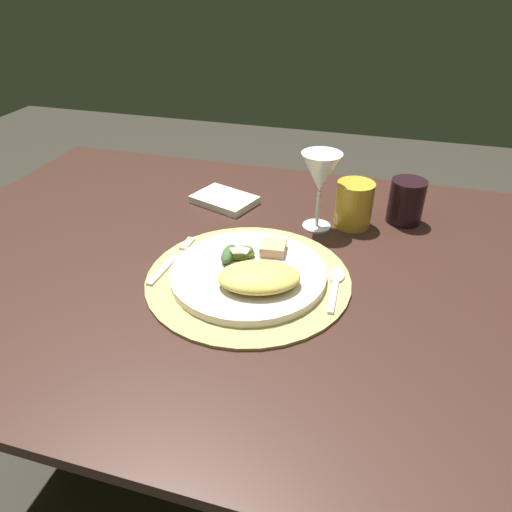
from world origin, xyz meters
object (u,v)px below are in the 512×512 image
Objects in this scene: fork at (170,262)px; spoon at (336,281)px; dining_table at (223,325)px; dinner_plate at (248,274)px; napkin at (224,200)px; dark_tumbler at (406,201)px; amber_tumbler at (354,204)px; wine_glass at (321,175)px.

spoon is at bearing 4.45° from fork.
dining_table is at bearing 171.49° from spoon.
dinner_plate reaches higher than fork.
fork is 1.23× the size of napkin.
fork is at bearing -143.79° from dark_tumbler.
dining_table is 0.38m from amber_tumbler.
dinner_plate is at bearing -0.93° from fork.
napkin is 0.26m from wine_glass.
dark_tumbler reaches higher than napkin.
amber_tumbler is at bearing 89.54° from spoon.
dark_tumbler is (0.18, 0.08, -0.07)m from wine_glass.
dark_tumbler is (0.41, 0.02, 0.04)m from napkin.
fork is 0.40m from amber_tumbler.
dark_tumbler is (0.26, 0.31, 0.03)m from dinner_plate.
napkin is at bearing 107.01° from dining_table.
amber_tumbler is at bearing 23.22° from wine_glass.
napkin reaches higher than dining_table.
dining_table is 4.52× the size of dinner_plate.
dark_tumbler is at bearing 24.51° from amber_tumbler.
dinner_plate is (0.08, -0.06, 0.19)m from dining_table.
fork is 0.31m from spoon.
dinner_plate is 2.09× the size of spoon.
dining_table is 0.30m from spoon.
fork is 0.35m from wine_glass.
napkin reaches higher than spoon.
amber_tumbler is at bearing -155.49° from dark_tumbler.
fork is at bearing -143.33° from dining_table.
amber_tumbler reaches higher than dining_table.
amber_tumbler is at bearing 39.58° from fork.
wine_glass is 1.69× the size of amber_tumbler.
wine_glass is 0.21m from dark_tumbler.
spoon is 0.96× the size of napkin.
dinner_plate is 0.32m from napkin.
spoon is 1.37× the size of amber_tumbler.
napkin is 0.41m from dark_tumbler.
napkin is at bearing 117.00° from dinner_plate.
wine_glass is 0.11m from amber_tumbler.
dinner_plate is 1.69× the size of wine_glass.
dining_table is 9.03× the size of napkin.
wine_glass reaches higher than dining_table.
napkin is 0.30m from amber_tumbler.
amber_tumbler is 0.12m from dark_tumbler.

